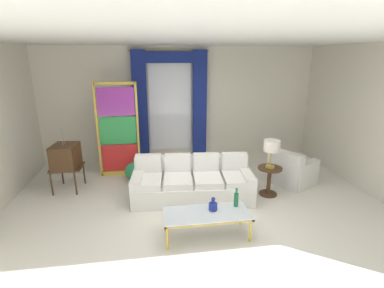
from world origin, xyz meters
The scene contains 15 objects.
ground_plane centered at (0.00, 0.00, 0.00)m, with size 16.00×16.00×0.00m, color silver.
wall_rear centered at (0.00, 3.06, 1.50)m, with size 8.00×0.12×3.00m, color silver.
wall_right centered at (3.66, 0.60, 1.50)m, with size 0.12×7.00×3.00m, color silver.
ceiling_slab centered at (0.00, 0.80, 3.02)m, with size 8.00×7.60×0.04m, color white.
curtained_window centered at (-0.29, 2.89, 1.74)m, with size 2.00×0.17×2.70m.
couch_white_long centered at (-0.04, 0.68, 0.31)m, with size 2.41×1.12×0.86m.
coffee_table centered at (-0.02, -0.67, 0.37)m, with size 1.34×0.57×0.41m.
bottle_blue_decanter centered at (0.09, -0.60, 0.48)m, with size 0.14×0.14×0.22m.
bottle_crystal_tall centered at (0.49, -0.54, 0.54)m, with size 0.07×0.07×0.32m.
vintage_tv centered at (-2.60, 1.41, 0.73)m, with size 0.62×0.64×1.35m.
armchair_white centered at (2.22, 0.98, 0.29)m, with size 1.11×1.10×0.80m.
stained_glass_divider centered at (-1.57, 2.05, 1.06)m, with size 0.95×0.05×2.20m.
peacock_figurine centered at (-1.23, 1.58, 0.22)m, with size 0.44×0.60×0.50m.
round_side_table centered at (1.52, 0.54, 0.36)m, with size 0.48×0.48×0.59m.
table_lamp_brass centered at (1.52, 0.54, 1.03)m, with size 0.32×0.32×0.57m.
Camera 1 is at (-0.82, -4.51, 2.71)m, focal length 26.70 mm.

